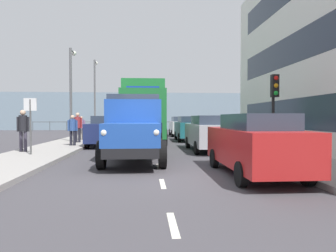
{
  "coord_description": "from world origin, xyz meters",
  "views": [
    {
      "loc": [
        0.41,
        8.55,
        1.61
      ],
      "look_at": [
        -0.67,
        -6.05,
        1.22
      ],
      "focal_mm": 32.26,
      "sensor_mm": 36.0,
      "label": 1
    }
  ],
  "objects_px": {
    "car_teal_kerbside_2": "(189,128)",
    "street_sign": "(30,116)",
    "traffic_light_near": "(274,97)",
    "car_white_kerbside_3": "(180,126)",
    "pedestrian_in_dark_coat": "(78,125)",
    "car_navy_oppositeside_0": "(108,130)",
    "car_red_kerbside_near": "(254,144)",
    "pedestrian_near_railing": "(23,127)",
    "car_grey_oppositeside_1": "(117,127)",
    "pedestrian_strolling": "(73,128)",
    "lamp_post_far": "(95,90)",
    "lorry_cargo_green": "(143,111)",
    "truck_vintage_blue": "(134,130)",
    "car_silver_kerbside_1": "(208,133)",
    "lamp_post_promenade": "(71,85)",
    "pedestrian_couple_a": "(81,126)"
  },
  "relations": [
    {
      "from": "lorry_cargo_green",
      "to": "car_grey_oppositeside_1",
      "type": "distance_m",
      "value": 4.78
    },
    {
      "from": "lorry_cargo_green",
      "to": "pedestrian_near_railing",
      "type": "relative_size",
      "value": 4.53
    },
    {
      "from": "car_navy_oppositeside_0",
      "to": "lamp_post_promenade",
      "type": "height_order",
      "value": "lamp_post_promenade"
    },
    {
      "from": "car_navy_oppositeside_0",
      "to": "street_sign",
      "type": "bearing_deg",
      "value": 65.22
    },
    {
      "from": "street_sign",
      "to": "pedestrian_couple_a",
      "type": "bearing_deg",
      "value": -91.92
    },
    {
      "from": "lorry_cargo_green",
      "to": "car_teal_kerbside_2",
      "type": "bearing_deg",
      "value": -149.7
    },
    {
      "from": "car_white_kerbside_3",
      "to": "lamp_post_far",
      "type": "distance_m",
      "value": 8.69
    },
    {
      "from": "car_navy_oppositeside_0",
      "to": "pedestrian_strolling",
      "type": "height_order",
      "value": "pedestrian_strolling"
    },
    {
      "from": "pedestrian_near_railing",
      "to": "street_sign",
      "type": "bearing_deg",
      "value": 123.99
    },
    {
      "from": "pedestrian_near_railing",
      "to": "street_sign",
      "type": "height_order",
      "value": "street_sign"
    },
    {
      "from": "car_silver_kerbside_1",
      "to": "street_sign",
      "type": "height_order",
      "value": "street_sign"
    },
    {
      "from": "car_red_kerbside_near",
      "to": "pedestrian_near_railing",
      "type": "height_order",
      "value": "pedestrian_near_railing"
    },
    {
      "from": "lorry_cargo_green",
      "to": "car_grey_oppositeside_1",
      "type": "height_order",
      "value": "lorry_cargo_green"
    },
    {
      "from": "car_teal_kerbside_2",
      "to": "lamp_post_far",
      "type": "xyz_separation_m",
      "value": [
        7.76,
        -7.76,
        3.32
      ]
    },
    {
      "from": "truck_vintage_blue",
      "to": "pedestrian_couple_a",
      "type": "bearing_deg",
      "value": -68.11
    },
    {
      "from": "car_teal_kerbside_2",
      "to": "street_sign",
      "type": "bearing_deg",
      "value": 48.27
    },
    {
      "from": "car_grey_oppositeside_1",
      "to": "pedestrian_in_dark_coat",
      "type": "distance_m",
      "value": 5.25
    },
    {
      "from": "pedestrian_in_dark_coat",
      "to": "lorry_cargo_green",
      "type": "bearing_deg",
      "value": -169.26
    },
    {
      "from": "car_silver_kerbside_1",
      "to": "lamp_post_far",
      "type": "relative_size",
      "value": 0.66
    },
    {
      "from": "truck_vintage_blue",
      "to": "pedestrian_in_dark_coat",
      "type": "bearing_deg",
      "value": -64.05
    },
    {
      "from": "pedestrian_near_railing",
      "to": "traffic_light_near",
      "type": "relative_size",
      "value": 0.57
    },
    {
      "from": "street_sign",
      "to": "lamp_post_far",
      "type": "bearing_deg",
      "value": -89.51
    },
    {
      "from": "car_navy_oppositeside_0",
      "to": "car_teal_kerbside_2",
      "type": "bearing_deg",
      "value": -147.26
    },
    {
      "from": "pedestrian_couple_a",
      "to": "traffic_light_near",
      "type": "distance_m",
      "value": 12.99
    },
    {
      "from": "car_red_kerbside_near",
      "to": "street_sign",
      "type": "bearing_deg",
      "value": -28.9
    },
    {
      "from": "lamp_post_far",
      "to": "car_grey_oppositeside_1",
      "type": "bearing_deg",
      "value": 114.89
    },
    {
      "from": "car_silver_kerbside_1",
      "to": "pedestrian_couple_a",
      "type": "xyz_separation_m",
      "value": [
        7.35,
        -6.09,
        0.17
      ]
    },
    {
      "from": "truck_vintage_blue",
      "to": "car_teal_kerbside_2",
      "type": "distance_m",
      "value": 10.63
    },
    {
      "from": "car_white_kerbside_3",
      "to": "car_grey_oppositeside_1",
      "type": "bearing_deg",
      "value": 32.91
    },
    {
      "from": "lorry_cargo_green",
      "to": "lamp_post_far",
      "type": "distance_m",
      "value": 10.86
    },
    {
      "from": "traffic_light_near",
      "to": "car_teal_kerbside_2",
      "type": "bearing_deg",
      "value": -76.76
    },
    {
      "from": "truck_vintage_blue",
      "to": "pedestrian_near_railing",
      "type": "height_order",
      "value": "truck_vintage_blue"
    },
    {
      "from": "lorry_cargo_green",
      "to": "car_navy_oppositeside_0",
      "type": "distance_m",
      "value": 2.81
    },
    {
      "from": "pedestrian_couple_a",
      "to": "pedestrian_strolling",
      "type": "bearing_deg",
      "value": 96.03
    },
    {
      "from": "car_grey_oppositeside_1",
      "to": "car_red_kerbside_near",
      "type": "bearing_deg",
      "value": 109.16
    },
    {
      "from": "pedestrian_in_dark_coat",
      "to": "car_navy_oppositeside_0",
      "type": "bearing_deg",
      "value": 157.57
    },
    {
      "from": "car_teal_kerbside_2",
      "to": "lamp_post_far",
      "type": "bearing_deg",
      "value": -44.99
    },
    {
      "from": "car_white_kerbside_3",
      "to": "car_grey_oppositeside_1",
      "type": "height_order",
      "value": "same"
    },
    {
      "from": "car_white_kerbside_3",
      "to": "lamp_post_promenade",
      "type": "distance_m",
      "value": 10.79
    },
    {
      "from": "pedestrian_strolling",
      "to": "traffic_light_near",
      "type": "bearing_deg",
      "value": 153.68
    },
    {
      "from": "pedestrian_strolling",
      "to": "lamp_post_far",
      "type": "xyz_separation_m",
      "value": [
        0.87,
        -12.41,
        3.12
      ]
    },
    {
      "from": "car_white_kerbside_3",
      "to": "pedestrian_in_dark_coat",
      "type": "height_order",
      "value": "pedestrian_in_dark_coat"
    },
    {
      "from": "street_sign",
      "to": "car_white_kerbside_3",
      "type": "bearing_deg",
      "value": -118.17
    },
    {
      "from": "car_teal_kerbside_2",
      "to": "truck_vintage_blue",
      "type": "bearing_deg",
      "value": 71.02
    },
    {
      "from": "pedestrian_near_railing",
      "to": "pedestrian_strolling",
      "type": "xyz_separation_m",
      "value": [
        -1.43,
        -2.85,
        -0.13
      ]
    },
    {
      "from": "truck_vintage_blue",
      "to": "lorry_cargo_green",
      "type": "bearing_deg",
      "value": -92.0
    },
    {
      "from": "traffic_light_near",
      "to": "lorry_cargo_green",
      "type": "bearing_deg",
      "value": -53.83
    },
    {
      "from": "pedestrian_strolling",
      "to": "pedestrian_near_railing",
      "type": "bearing_deg",
      "value": 63.4
    },
    {
      "from": "traffic_light_near",
      "to": "street_sign",
      "type": "height_order",
      "value": "traffic_light_near"
    },
    {
      "from": "traffic_light_near",
      "to": "truck_vintage_blue",
      "type": "bearing_deg",
      "value": 9.35
    }
  ]
}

